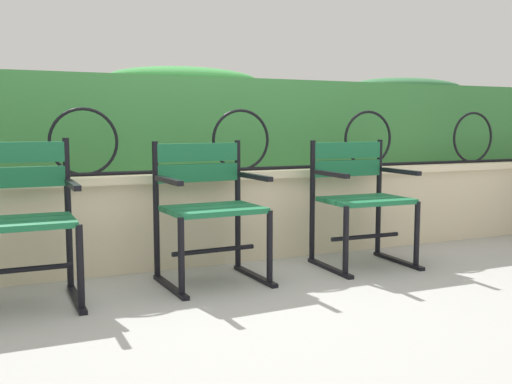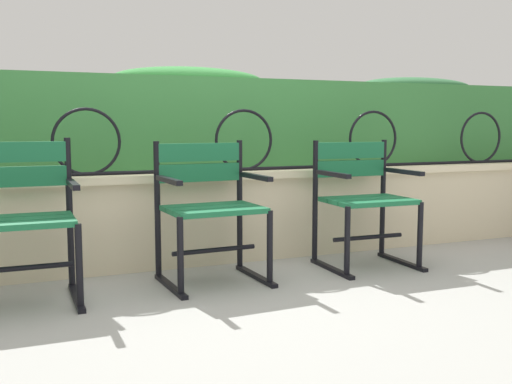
% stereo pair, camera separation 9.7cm
% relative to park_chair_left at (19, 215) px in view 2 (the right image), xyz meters
% --- Properties ---
extents(ground_plane, '(60.00, 60.00, 0.00)m').
position_rel_park_chair_left_xyz_m(ground_plane, '(1.25, -0.31, -0.46)').
color(ground_plane, '#9E9E99').
extents(stone_wall, '(7.33, 0.41, 0.62)m').
position_rel_park_chair_left_xyz_m(stone_wall, '(1.25, 0.55, -0.15)').
color(stone_wall, beige).
rests_on(stone_wall, ground).
extents(iron_arch_fence, '(6.79, 0.02, 0.42)m').
position_rel_park_chair_left_xyz_m(iron_arch_fence, '(0.98, 0.48, 0.33)').
color(iron_arch_fence, black).
rests_on(iron_arch_fence, stone_wall).
extents(hedge_row, '(7.18, 0.60, 0.75)m').
position_rel_park_chair_left_xyz_m(hedge_row, '(1.24, 1.03, 0.51)').
color(hedge_row, '#387A3D').
rests_on(hedge_row, stone_wall).
extents(park_chair_left, '(0.58, 0.52, 0.86)m').
position_rel_park_chair_left_xyz_m(park_chair_left, '(0.00, 0.00, 0.00)').
color(park_chair_left, '#19663D').
rests_on(park_chair_left, ground).
extents(park_chair_centre, '(0.60, 0.55, 0.83)m').
position_rel_park_chair_left_xyz_m(park_chair_centre, '(1.05, 0.03, -0.01)').
color(park_chair_centre, '#19663D').
rests_on(park_chair_centre, ground).
extents(park_chair_right, '(0.58, 0.53, 0.83)m').
position_rel_park_chair_left_xyz_m(park_chair_right, '(2.11, 0.02, -0.01)').
color(park_chair_right, '#19663D').
rests_on(park_chair_right, ground).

